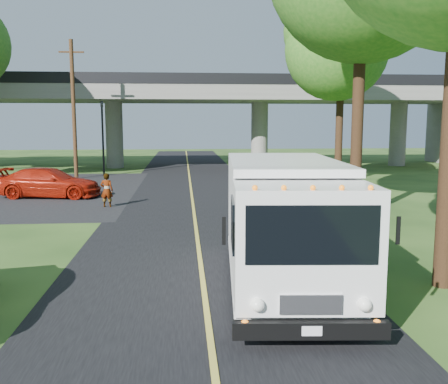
{
  "coord_description": "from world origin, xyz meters",
  "views": [
    {
      "loc": [
        -0.44,
        -9.64,
        3.75
      ],
      "look_at": [
        0.82,
        5.59,
        1.6
      ],
      "focal_mm": 40.0,
      "sensor_mm": 36.0,
      "label": 1
    }
  ],
  "objects": [
    {
      "name": "ground",
      "position": [
        0.0,
        0.0,
        0.0
      ],
      "size": [
        120.0,
        120.0,
        0.0
      ],
      "primitive_type": "plane",
      "color": "#223E16",
      "rests_on": "ground"
    },
    {
      "name": "road",
      "position": [
        0.0,
        10.0,
        0.01
      ],
      "size": [
        7.0,
        90.0,
        0.02
      ],
      "primitive_type": "cube",
      "color": "black",
      "rests_on": "ground"
    },
    {
      "name": "lane_line",
      "position": [
        0.0,
        10.0,
        0.03
      ],
      "size": [
        0.12,
        90.0,
        0.01
      ],
      "primitive_type": "cube",
      "color": "gold",
      "rests_on": "road"
    },
    {
      "name": "overpass",
      "position": [
        0.0,
        32.0,
        4.56
      ],
      "size": [
        54.0,
        10.0,
        7.3
      ],
      "color": "slate",
      "rests_on": "ground"
    },
    {
      "name": "traffic_signal",
      "position": [
        -6.0,
        26.0,
        3.2
      ],
      "size": [
        0.18,
        0.22,
        5.2
      ],
      "color": "black",
      "rests_on": "ground"
    },
    {
      "name": "utility_pole",
      "position": [
        -7.5,
        24.0,
        4.59
      ],
      "size": [
        1.6,
        0.26,
        9.0
      ],
      "color": "#472D19",
      "rests_on": "ground"
    },
    {
      "name": "tree_right_far",
      "position": [
        9.21,
        19.84,
        8.3
      ],
      "size": [
        5.77,
        5.67,
        10.99
      ],
      "color": "#382314",
      "rests_on": "ground"
    },
    {
      "name": "step_van",
      "position": [
        1.86,
        1.28,
        1.56
      ],
      "size": [
        3.02,
        7.02,
        2.88
      ],
      "rotation": [
        0.0,
        0.0,
        -0.07
      ],
      "color": "white",
      "rests_on": "ground"
    },
    {
      "name": "red_sedan",
      "position": [
        -7.11,
        15.74,
        0.74
      ],
      "size": [
        5.31,
        2.72,
        1.48
      ],
      "primitive_type": "imported",
      "rotation": [
        0.0,
        0.0,
        1.44
      ],
      "color": "#A11909",
      "rests_on": "ground"
    },
    {
      "name": "pedestrian",
      "position": [
        -3.8,
        12.49,
        0.76
      ],
      "size": [
        0.6,
        0.44,
        1.52
      ],
      "primitive_type": "imported",
      "rotation": [
        0.0,
        0.0,
        2.99
      ],
      "color": "gray",
      "rests_on": "ground"
    }
  ]
}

